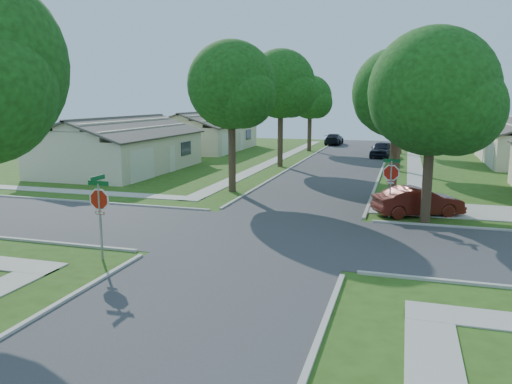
{
  "coord_description": "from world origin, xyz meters",
  "views": [
    {
      "loc": [
        5.28,
        -19.2,
        5.55
      ],
      "look_at": [
        -0.79,
        1.02,
        1.6
      ],
      "focal_mm": 35.0,
      "sensor_mm": 36.0,
      "label": 1
    }
  ],
  "objects_px": {
    "stop_sign_ne": "(391,175)",
    "tree_e_near": "(398,97)",
    "house_nw_far": "(205,136)",
    "tree_e_mid": "(401,90)",
    "car_curb_west": "(334,139)",
    "tree_e_far": "(403,95)",
    "car_curb_east": "(382,149)",
    "car_driveway": "(418,202)",
    "tree_w_far": "(311,99)",
    "stop_sign_sw": "(99,203)",
    "house_nw_near": "(121,151)",
    "tree_ne_corner": "(434,98)",
    "tree_w_near": "(232,89)",
    "tree_w_mid": "(281,87)"
  },
  "relations": [
    {
      "from": "tree_e_near",
      "to": "car_curb_east",
      "type": "xyz_separation_m",
      "value": [
        -1.67,
        21.23,
        -4.88
      ]
    },
    {
      "from": "tree_w_near",
      "to": "car_driveway",
      "type": "height_order",
      "value": "tree_w_near"
    },
    {
      "from": "tree_e_near",
      "to": "car_driveway",
      "type": "height_order",
      "value": "tree_e_near"
    },
    {
      "from": "tree_e_far",
      "to": "tree_w_far",
      "type": "height_order",
      "value": "tree_e_far"
    },
    {
      "from": "tree_e_near",
      "to": "tree_e_far",
      "type": "bearing_deg",
      "value": 90.0
    },
    {
      "from": "stop_sign_ne",
      "to": "house_nw_near",
      "type": "height_order",
      "value": "house_nw_near"
    },
    {
      "from": "tree_w_far",
      "to": "house_nw_far",
      "type": "distance_m",
      "value": 12.19
    },
    {
      "from": "tree_e_mid",
      "to": "house_nw_far",
      "type": "height_order",
      "value": "tree_e_mid"
    },
    {
      "from": "tree_w_mid",
      "to": "car_driveway",
      "type": "height_order",
      "value": "tree_w_mid"
    },
    {
      "from": "tree_e_far",
      "to": "tree_ne_corner",
      "type": "xyz_separation_m",
      "value": [
        1.61,
        -29.8,
        -0.39
      ]
    },
    {
      "from": "tree_e_near",
      "to": "house_nw_near",
      "type": "height_order",
      "value": "tree_e_near"
    },
    {
      "from": "stop_sign_sw",
      "to": "tree_w_mid",
      "type": "xyz_separation_m",
      "value": [
        0.06,
        25.71,
        4.46
      ]
    },
    {
      "from": "tree_w_near",
      "to": "tree_w_far",
      "type": "distance_m",
      "value": 25.01
    },
    {
      "from": "stop_sign_sw",
      "to": "house_nw_near",
      "type": "xyz_separation_m",
      "value": [
        -11.29,
        19.7,
        -0.51
      ]
    },
    {
      "from": "tree_w_near",
      "to": "house_nw_far",
      "type": "distance_m",
      "value": 26.05
    },
    {
      "from": "tree_e_far",
      "to": "house_nw_far",
      "type": "relative_size",
      "value": 0.64
    },
    {
      "from": "tree_e_near",
      "to": "car_curb_west",
      "type": "distance_m",
      "value": 34.69
    },
    {
      "from": "tree_e_mid",
      "to": "car_curb_west",
      "type": "xyz_separation_m",
      "value": [
        -7.96,
        21.4,
        -5.57
      ]
    },
    {
      "from": "tree_w_near",
      "to": "car_curb_west",
      "type": "relative_size",
      "value": 1.9
    },
    {
      "from": "stop_sign_ne",
      "to": "stop_sign_sw",
      "type": "bearing_deg",
      "value": -135.0
    },
    {
      "from": "stop_sign_ne",
      "to": "car_driveway",
      "type": "relative_size",
      "value": 0.7
    },
    {
      "from": "stop_sign_ne",
      "to": "tree_w_far",
      "type": "height_order",
      "value": "tree_w_far"
    },
    {
      "from": "stop_sign_ne",
      "to": "tree_e_near",
      "type": "height_order",
      "value": "tree_e_near"
    },
    {
      "from": "car_driveway",
      "to": "house_nw_far",
      "type": "bearing_deg",
      "value": 14.84
    },
    {
      "from": "stop_sign_ne",
      "to": "tree_e_near",
      "type": "relative_size",
      "value": 0.36
    },
    {
      "from": "tree_e_near",
      "to": "stop_sign_ne",
      "type": "bearing_deg",
      "value": -90.68
    },
    {
      "from": "tree_ne_corner",
      "to": "car_driveway",
      "type": "distance_m",
      "value": 5.08
    },
    {
      "from": "house_nw_near",
      "to": "house_nw_far",
      "type": "height_order",
      "value": "same"
    },
    {
      "from": "tree_e_far",
      "to": "house_nw_far",
      "type": "distance_m",
      "value": 21.31
    },
    {
      "from": "stop_sign_ne",
      "to": "tree_w_mid",
      "type": "relative_size",
      "value": 0.31
    },
    {
      "from": "stop_sign_ne",
      "to": "tree_e_far",
      "type": "bearing_deg",
      "value": 89.9
    },
    {
      "from": "tree_w_near",
      "to": "tree_ne_corner",
      "type": "relative_size",
      "value": 1.04
    },
    {
      "from": "car_curb_east",
      "to": "car_curb_west",
      "type": "distance_m",
      "value": 13.69
    },
    {
      "from": "tree_ne_corner",
      "to": "tree_w_mid",
      "type": "bearing_deg",
      "value": 123.22
    },
    {
      "from": "stop_sign_ne",
      "to": "car_curb_west",
      "type": "relative_size",
      "value": 0.63
    },
    {
      "from": "car_curb_west",
      "to": "tree_e_mid",
      "type": "bearing_deg",
      "value": 110.53
    },
    {
      "from": "tree_e_mid",
      "to": "tree_w_near",
      "type": "relative_size",
      "value": 1.03
    },
    {
      "from": "tree_e_far",
      "to": "car_curb_east",
      "type": "relative_size",
      "value": 1.95
    },
    {
      "from": "tree_w_mid",
      "to": "tree_w_far",
      "type": "bearing_deg",
      "value": 90.05
    },
    {
      "from": "house_nw_near",
      "to": "car_curb_west",
      "type": "distance_m",
      "value": 30.26
    },
    {
      "from": "tree_w_far",
      "to": "house_nw_far",
      "type": "xyz_separation_m",
      "value": [
        -11.34,
        -2.01,
        -3.99
      ]
    },
    {
      "from": "tree_e_far",
      "to": "car_driveway",
      "type": "relative_size",
      "value": 2.06
    },
    {
      "from": "stop_sign_sw",
      "to": "tree_ne_corner",
      "type": "xyz_separation_m",
      "value": [
        11.06,
        8.91,
        3.56
      ]
    },
    {
      "from": "stop_sign_ne",
      "to": "house_nw_far",
      "type": "xyz_separation_m",
      "value": [
        -20.69,
        27.3,
        -0.51
      ]
    },
    {
      "from": "tree_e_mid",
      "to": "car_curb_west",
      "type": "bearing_deg",
      "value": 110.4
    },
    {
      "from": "house_nw_near",
      "to": "car_driveway",
      "type": "xyz_separation_m",
      "value": [
        21.99,
        -9.5,
        -0.82
      ]
    },
    {
      "from": "house_nw_near",
      "to": "car_curb_east",
      "type": "xyz_separation_m",
      "value": [
        19.07,
        15.24,
        -0.75
      ]
    },
    {
      "from": "tree_e_far",
      "to": "tree_w_far",
      "type": "bearing_deg",
      "value": -180.0
    },
    {
      "from": "tree_e_mid",
      "to": "house_nw_far",
      "type": "bearing_deg",
      "value": 152.09
    },
    {
      "from": "stop_sign_sw",
      "to": "tree_e_near",
      "type": "xyz_separation_m",
      "value": [
        9.45,
        13.71,
        3.61
      ]
    }
  ]
}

